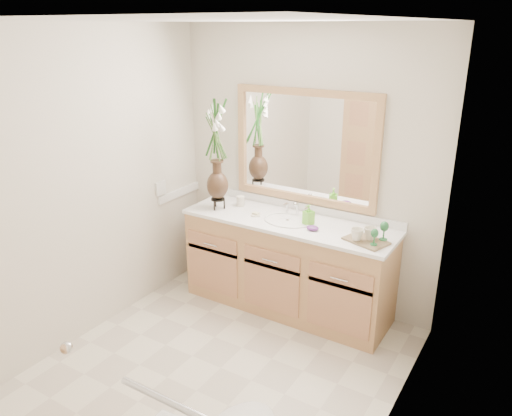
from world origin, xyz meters
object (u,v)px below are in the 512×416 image
Objects in this scene: tumbler at (240,201)px; tray at (366,241)px; flower_vase at (216,140)px; soap_bottle at (309,215)px.

tray is at bearing -7.83° from tumbler.
tray is at bearing -0.26° from flower_vase.
tumbler is 0.29× the size of tray.
flower_vase is at bearing -152.42° from soap_bottle.
soap_bottle is at bearing -5.81° from tumbler.
soap_bottle is at bearing 6.23° from flower_vase.
soap_bottle is at bearing -172.63° from tray.
soap_bottle is 0.48× the size of tray.
soap_bottle is (0.85, 0.09, -0.55)m from flower_vase.
flower_vase reaches higher than tumbler.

